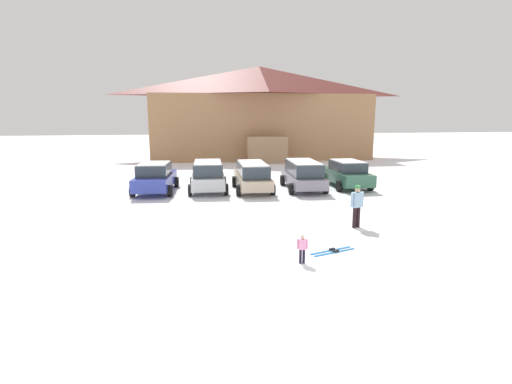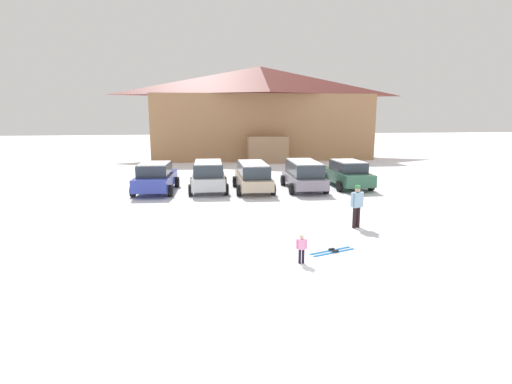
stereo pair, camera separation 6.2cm
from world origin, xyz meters
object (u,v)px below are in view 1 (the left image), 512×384
at_px(parked_green_coupe, 346,173).
at_px(skier_child_in_pink_snowsuit, 302,247).
at_px(parked_grey_wagon, 303,174).
at_px(parked_silver_wagon, 208,175).
at_px(parked_beige_suv, 252,176).
at_px(ski_lodge, 259,112).
at_px(pair_of_skis, 333,251).
at_px(parked_blue_hatchback, 155,177).
at_px(skier_adult_in_blue_parka, 357,204).

relative_size(parked_green_coupe, skier_child_in_pink_snowsuit, 5.15).
bearing_deg(parked_grey_wagon, parked_silver_wagon, 176.92).
bearing_deg(parked_beige_suv, ski_lodge, 79.35).
height_order(parked_silver_wagon, parked_beige_suv, parked_silver_wagon).
bearing_deg(pair_of_skis, parked_blue_hatchback, 120.09).
bearing_deg(parked_green_coupe, ski_lodge, 97.04).
xyz_separation_m(ski_lodge, parked_beige_suv, (-3.52, -18.72, -3.71)).
bearing_deg(parked_beige_suv, pair_of_skis, -84.64).
xyz_separation_m(parked_blue_hatchback, skier_adult_in_blue_parka, (8.33, -8.66, 0.09)).
xyz_separation_m(parked_silver_wagon, parked_grey_wagon, (5.52, -0.30, -0.01)).
xyz_separation_m(ski_lodge, skier_adult_in_blue_parka, (-0.67, -26.88, -3.66)).
xyz_separation_m(parked_grey_wagon, skier_adult_in_blue_parka, (-0.14, -8.10, 0.03)).
distance_m(parked_blue_hatchback, pair_of_skis, 12.96).
bearing_deg(skier_adult_in_blue_parka, parked_grey_wagon, 88.99).
bearing_deg(parked_beige_suv, parked_green_coupe, 3.26).
xyz_separation_m(ski_lodge, skier_child_in_pink_snowsuit, (-3.78, -30.24, -4.10)).
distance_m(parked_silver_wagon, skier_adult_in_blue_parka, 9.97).
bearing_deg(skier_adult_in_blue_parka, parked_blue_hatchback, 133.91).
height_order(skier_adult_in_blue_parka, skier_child_in_pink_snowsuit, skier_adult_in_blue_parka).
relative_size(ski_lodge, parked_beige_suv, 4.61).
bearing_deg(ski_lodge, parked_green_coupe, -82.96).
height_order(parked_silver_wagon, parked_green_coupe, parked_silver_wagon).
distance_m(ski_lodge, parked_silver_wagon, 19.79).
xyz_separation_m(skier_adult_in_blue_parka, pair_of_skis, (-1.85, -2.54, -0.92)).
bearing_deg(parked_silver_wagon, parked_green_coupe, 0.63).
bearing_deg(pair_of_skis, skier_child_in_pink_snowsuit, -146.77).
xyz_separation_m(ski_lodge, parked_silver_wagon, (-6.04, -18.48, -3.68)).
xyz_separation_m(skier_adult_in_blue_parka, skier_child_in_pink_snowsuit, (-3.11, -3.36, -0.44)).
relative_size(ski_lodge, parked_silver_wagon, 5.33).
relative_size(parked_blue_hatchback, skier_adult_in_blue_parka, 2.80).
distance_m(ski_lodge, parked_grey_wagon, 19.14).
xyz_separation_m(parked_beige_suv, skier_child_in_pink_snowsuit, (-0.26, -11.52, -0.38)).
xyz_separation_m(parked_grey_wagon, pair_of_skis, (-1.99, -10.64, -0.89)).
height_order(parked_blue_hatchback, pair_of_skis, parked_blue_hatchback).
distance_m(parked_beige_suv, parked_green_coupe, 5.80).
height_order(parked_blue_hatchback, parked_green_coupe, parked_blue_hatchback).
height_order(parked_beige_suv, parked_green_coupe, parked_beige_suv).
bearing_deg(skier_child_in_pink_snowsuit, pair_of_skis, 33.23).
height_order(parked_silver_wagon, pair_of_skis, parked_silver_wagon).
bearing_deg(parked_silver_wagon, parked_blue_hatchback, 175.01).
bearing_deg(parked_blue_hatchback, ski_lodge, 63.71).
distance_m(skier_adult_in_blue_parka, skier_child_in_pink_snowsuit, 4.60).
relative_size(parked_beige_suv, skier_child_in_pink_snowsuit, 5.34).
height_order(parked_beige_suv, parked_grey_wagon, parked_grey_wagon).
bearing_deg(skier_child_in_pink_snowsuit, ski_lodge, 82.88).
xyz_separation_m(parked_blue_hatchback, parked_green_coupe, (11.27, -0.17, -0.02)).
bearing_deg(ski_lodge, skier_child_in_pink_snowsuit, -97.12).
relative_size(parked_grey_wagon, parked_green_coupe, 1.05).
height_order(parked_grey_wagon, skier_child_in_pink_snowsuit, parked_grey_wagon).
height_order(parked_blue_hatchback, parked_grey_wagon, same).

